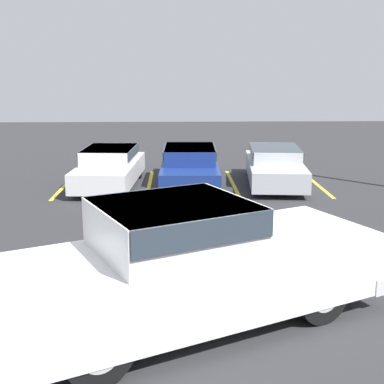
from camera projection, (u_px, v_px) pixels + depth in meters
name	position (u px, v px, depth m)	size (l,w,h in m)	color
ground_plane	(175.00, 307.00, 8.72)	(60.00, 60.00, 0.00)	#2D2D30
stall_stripe_a	(65.00, 185.00, 17.71)	(0.12, 4.36, 0.01)	yellow
stall_stripe_b	(149.00, 184.00, 17.80)	(0.12, 4.36, 0.01)	yellow
stall_stripe_c	(233.00, 184.00, 17.88)	(0.12, 4.36, 0.01)	yellow
stall_stripe_d	(316.00, 183.00, 17.97)	(0.12, 4.36, 0.01)	yellow
pickup_truck	(192.00, 264.00, 7.95)	(6.21, 4.46, 1.94)	white
parked_sedan_a	(110.00, 166.00, 17.47)	(2.06, 4.52, 1.25)	silver
parked_sedan_b	(190.00, 164.00, 17.76)	(1.95, 4.66, 1.23)	navy
parked_sedan_c	(275.00, 165.00, 17.66)	(2.12, 4.62, 1.23)	#B7BABF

